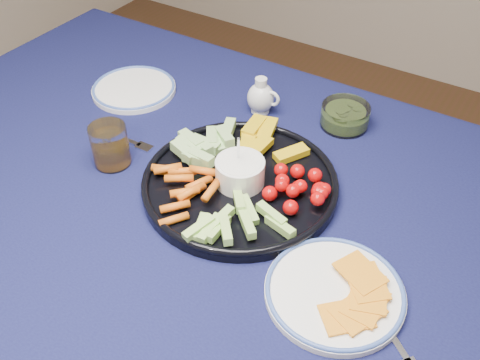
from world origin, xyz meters
The scene contains 9 objects.
dining_table centered at (0.00, 0.00, 0.66)m, with size 1.67×1.07×0.75m.
crudite_platter centered at (0.00, 0.07, 0.77)m, with size 0.38×0.38×0.12m.
creamer_pitcher centered at (-0.10, 0.32, 0.78)m, with size 0.08×0.06×0.09m.
pickle_bowl centered at (0.09, 0.37, 0.77)m, with size 0.11×0.11×0.05m.
cheese_plate centered at (0.26, -0.07, 0.76)m, with size 0.23×0.23×0.03m.
juice_tumbler centered at (-0.27, -0.01, 0.79)m, with size 0.08×0.08×0.09m.
fork_left centered at (-0.30, 0.06, 0.75)m, with size 0.18×0.02×0.00m.
fork_right centered at (0.37, -0.10, 0.75)m, with size 0.14×0.12×0.00m.
side_plate_extra centered at (-0.41, 0.23, 0.75)m, with size 0.20×0.20×0.02m.
Camera 1 is at (0.41, -0.59, 1.46)m, focal length 40.00 mm.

